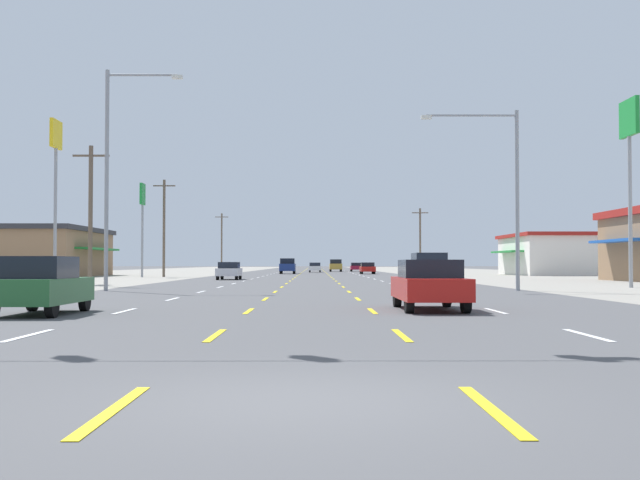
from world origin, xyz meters
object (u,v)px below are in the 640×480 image
Objects in this scene: pole_sign_left_row_1 at (56,160)px; streetlight_left_row_0 at (114,165)px; sedan_center_turn_farthest at (315,267)px; pole_sign_right_row_1 at (629,142)px; sedan_far_left_midfar at (229,270)px; sedan_far_right_distant_b at (356,267)px; sedan_far_right_far at (367,268)px; hatchback_far_left_nearest at (41,285)px; suv_inner_right_distant_a at (336,265)px; suv_inner_left_farther at (288,266)px; pole_sign_left_row_2 at (142,208)px; streetlight_right_row_0 at (506,183)px; sedan_inner_right_near at (429,284)px; suv_far_right_mid at (429,269)px.

streetlight_left_row_0 is at bearing -62.65° from pole_sign_left_row_1.
sedan_center_turn_farthest is 0.43× the size of pole_sign_right_row_1.
sedan_far_right_distant_b is (13.95, 64.55, 0.00)m from sedan_far_left_midfar.
sedan_center_turn_farthest is (-6.64, 18.67, 0.00)m from sedan_far_right_far.
pole_sign_left_row_1 is (-24.61, -76.19, 7.66)m from sedan_far_right_distant_b.
sedan_far_right_distant_b is (14.11, 109.20, -0.03)m from hatchback_far_left_nearest.
pole_sign_left_row_1 reaches higher than sedan_far_right_far.
hatchback_far_left_nearest is 0.87× the size of sedan_far_right_distant_b.
suv_inner_right_distant_a is at bearing 80.31° from sedan_far_left_midfar.
suv_inner_left_farther is 30.55m from sedan_far_right_distant_b.
pole_sign_left_row_1 is 17.18m from streetlight_left_row_0.
pole_sign_left_row_2 reaches higher than sedan_far_left_midfar.
suv_inner_right_distant_a is 0.54× the size of pole_sign_left_row_2.
streetlight_right_row_0 is (16.73, 17.87, 4.53)m from hatchback_far_left_nearest.
streetlight_right_row_0 reaches higher than sedan_inner_right_near.
suv_far_right_mid reaches higher than sedan_far_right_far.
pole_sign_left_row_2 is (-20.10, 53.77, 5.98)m from sedan_inner_right_near.
pole_sign_right_row_1 is 1.18× the size of streetlight_right_row_0.
sedan_far_right_distant_b is (10.31, 28.75, -0.27)m from suv_inner_left_farther.
suv_inner_left_farther is (-10.17, 1.66, 0.27)m from sedan_far_right_far.
pole_sign_left_row_1 is (-10.65, -11.65, 7.66)m from sedan_far_left_midfar.
sedan_far_right_far is at bearing 101.01° from pole_sign_right_row_1.
sedan_far_right_distant_b is 80.43m from pole_sign_left_row_1.
sedan_far_right_far is at bearing 87.48° from sedan_inner_right_near.
sedan_far_right_far is (13.82, 34.14, 0.00)m from sedan_far_left_midfar.
hatchback_far_left_nearest is at bearing -92.71° from suv_inner_left_farther.
sedan_far_left_midfar is 53.29m from sedan_center_turn_farthest.
suv_inner_left_farther is at bearing -104.91° from suv_inner_right_distant_a.
suv_inner_right_distant_a is at bearing 84.26° from hatchback_far_left_nearest.
hatchback_far_left_nearest is at bearing -95.74° from suv_inner_right_distant_a.
streetlight_left_row_0 is at bearing -105.28° from sedan_far_right_far.
streetlight_right_row_0 is at bearing -58.25° from sedan_far_left_midfar.
suv_inner_right_distant_a is (6.88, 25.84, 0.00)m from suv_inner_left_farther.
suv_far_right_mid is at bearing -87.54° from suv_inner_right_distant_a.
sedan_inner_right_near is 104.33m from suv_inner_right_distant_a.
sedan_center_turn_farthest is 45.40m from pole_sign_left_row_2.
pole_sign_right_row_1 is (10.90, -56.02, 7.38)m from sedan_far_right_far.
sedan_far_right_far is at bearing 79.94° from hatchback_far_left_nearest.
hatchback_far_left_nearest is 0.44× the size of streetlight_right_row_0.
streetlight_left_row_0 reaches higher than sedan_center_turn_farthest.
streetlight_left_row_0 is (-16.79, -8.39, 5.20)m from suv_far_right_mid.
sedan_inner_right_near is 17.65m from streetlight_right_row_0.
suv_inner_left_farther is at bearing 87.29° from hatchback_far_left_nearest.
suv_inner_right_distant_a is 1.09× the size of sedan_far_right_distant_b.
streetlight_left_row_0 is (-13.36, -88.42, 5.20)m from suv_inner_right_distant_a.
sedan_far_right_distant_b is at bearing 70.28° from suv_inner_left_farther.
streetlight_right_row_0 is (19.40, 0.00, -0.91)m from streetlight_left_row_0.
pole_sign_left_row_1 is (-17.83, -64.45, 7.66)m from sedan_center_turn_farthest.
sedan_center_turn_farthest is at bearing 82.84° from streetlight_left_row_0.
sedan_far_right_distant_b is 0.41× the size of streetlight_left_row_0.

